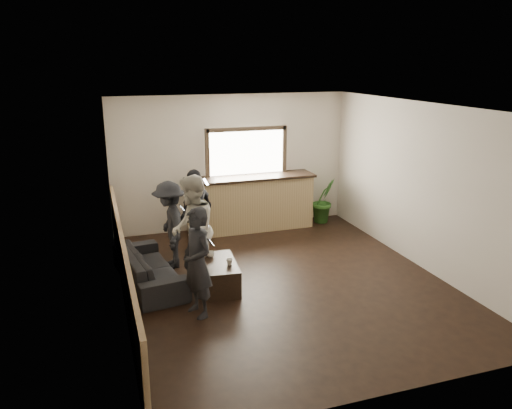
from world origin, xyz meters
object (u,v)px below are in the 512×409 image
object	(u,v)px
bar_counter	(250,200)
person_c	(170,225)
person_b	(193,230)
cup_b	(229,262)
sofa	(149,267)
person_a	(197,263)
cup_a	(211,254)
person_d	(196,212)
coffee_table	(219,275)
potted_plant	(324,200)

from	to	relation	value
bar_counter	person_c	distance (m)	2.42
person_b	cup_b	bearing A→B (deg)	51.02
sofa	cup_b	world-z (taller)	sofa
person_c	person_a	bearing A→B (deg)	4.51
cup_a	person_d	world-z (taller)	person_d
cup_b	person_c	bearing A→B (deg)	119.60
person_c	person_d	world-z (taller)	person_d
person_a	person_d	size ratio (longest dim) A/B	0.98
coffee_table	potted_plant	size ratio (longest dim) A/B	0.99
cup_b	cup_a	bearing A→B (deg)	118.35
person_d	cup_a	bearing A→B (deg)	42.02
bar_counter	person_a	distance (m)	3.79
bar_counter	person_a	xyz separation A→B (m)	(-1.82, -3.32, 0.14)
bar_counter	cup_a	bearing A→B (deg)	-120.97
potted_plant	person_d	distance (m)	3.20
bar_counter	person_d	size ratio (longest dim) A/B	1.69
potted_plant	person_a	xyz separation A→B (m)	(-3.50, -3.27, 0.29)
sofa	person_a	size ratio (longest dim) A/B	1.22
bar_counter	person_d	world-z (taller)	bar_counter
potted_plant	person_c	distance (m)	3.88
person_b	bar_counter	bearing A→B (deg)	154.49
sofa	person_d	bearing A→B (deg)	-52.22
cup_a	person_c	bearing A→B (deg)	120.15
person_b	person_c	distance (m)	0.75
cup_b	potted_plant	distance (m)	3.94
potted_plant	person_c	size ratio (longest dim) A/B	0.65
cup_a	person_c	xyz separation A→B (m)	(-0.50, 0.86, 0.28)
bar_counter	cup_b	bearing A→B (deg)	-113.78
potted_plant	person_b	size ratio (longest dim) A/B	0.56
bar_counter	cup_b	xyz separation A→B (m)	(-1.20, -2.73, -0.16)
potted_plant	person_b	distance (m)	3.98
coffee_table	cup_b	distance (m)	0.33
person_b	person_d	distance (m)	1.20
sofa	person_c	world-z (taller)	person_c
coffee_table	person_c	world-z (taller)	person_c
person_a	person_c	distance (m)	1.83
cup_a	person_b	world-z (taller)	person_b
cup_a	person_c	distance (m)	1.03
coffee_table	person_b	world-z (taller)	person_b
sofa	person_a	xyz separation A→B (m)	(0.54, -1.24, 0.50)
cup_a	person_d	bearing A→B (deg)	87.67
sofa	person_d	xyz separation A→B (m)	(1.00, 1.06, 0.52)
person_d	sofa	bearing A→B (deg)	0.91
person_a	person_b	distance (m)	1.15
coffee_table	person_d	xyz separation A→B (m)	(-0.01, 1.56, 0.58)
coffee_table	cup_a	bearing A→B (deg)	106.02
sofa	coffee_table	xyz separation A→B (m)	(1.01, -0.50, -0.06)
cup_a	person_d	xyz separation A→B (m)	(0.05, 1.33, 0.32)
person_a	person_d	xyz separation A→B (m)	(0.46, 2.30, 0.01)
person_a	sofa	bearing A→B (deg)	-175.69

